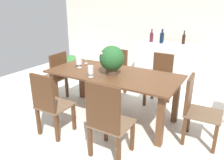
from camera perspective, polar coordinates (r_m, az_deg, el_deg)
The scene contains 20 objects.
ground_plane at distance 3.74m, azimuth 0.42°, elevation -9.27°, with size 7.04×7.04×0.00m, color silver.
back_wall at distance 5.69m, azimuth 14.24°, elevation 13.98°, with size 6.40×0.10×2.60m, color beige.
dining_table at distance 3.45m, azimuth 0.25°, elevation -0.10°, with size 2.09×0.97×0.77m.
chair_foot_end at distance 3.11m, azimuth 21.21°, elevation -6.64°, with size 0.47×0.45×0.91m.
chair_near_right at distance 2.55m, azimuth -1.31°, elevation -10.10°, with size 0.47×0.44×1.00m.
chair_head_end at distance 4.26m, azimuth -14.71°, elevation 1.36°, with size 0.49×0.50×0.94m.
chair_far_right at distance 4.11m, azimuth 12.53°, elevation 0.76°, with size 0.42×0.45×0.93m.
chair_far_left at distance 4.47m, azimuth 1.07°, elevation 2.75°, with size 0.45×0.43×0.92m.
chair_near_left at distance 3.12m, azimuth -16.09°, elevation -5.74°, with size 0.43×0.43×0.94m.
flower_centerpiece at distance 3.29m, azimuth -0.04°, elevation 5.54°, with size 0.38×0.38×0.44m.
crystal_vase_left at distance 3.71m, azimuth -8.69°, elevation 4.94°, with size 0.11×0.11×0.18m.
crystal_vase_center_near at distance 3.21m, azimuth -5.64°, elevation 2.49°, with size 0.08×0.08×0.17m.
crystal_vase_right at distance 3.66m, azimuth -0.34°, elevation 4.93°, with size 0.11×0.11×0.18m.
wine_glass at distance 3.97m, azimuth -6.91°, elevation 5.91°, with size 0.07×0.07×0.15m.
kitchen_counter at distance 5.24m, azimuth 14.41°, elevation 4.28°, with size 1.43×0.57×0.95m, color silver.
wine_bottle_dark at distance 5.17m, azimuth 10.33°, elevation 11.05°, with size 0.08×0.08×0.30m.
wine_bottle_green at distance 5.08m, azimuth 18.32°, elevation 10.22°, with size 0.07×0.07×0.29m.
wine_bottle_amber at distance 5.05m, azimuth 12.92°, elevation 10.75°, with size 0.08×0.08×0.31m.
wine_bottle_clear at distance 5.27m, azimuth 13.07°, elevation 10.99°, with size 0.08×0.08×0.29m.
potted_plant_floor at distance 5.58m, azimuth -10.50°, elevation 3.90°, with size 0.42×0.42×0.58m.
Camera 1 is at (1.65, -2.82, 1.81)m, focal length 34.80 mm.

